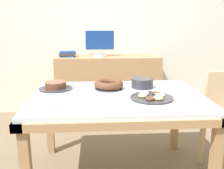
# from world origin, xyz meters

# --- Properties ---
(wall_back) EXTENTS (8.00, 0.10, 2.60)m
(wall_back) POSITION_xyz_m (0.00, 1.86, 1.30)
(wall_back) COLOR silver
(wall_back) RESTS_ON ground
(dining_table) EXTENTS (1.49, 1.06, 0.78)m
(dining_table) POSITION_xyz_m (0.00, 0.00, 0.68)
(dining_table) COLOR silver
(dining_table) RESTS_ON ground
(sideboard) EXTENTS (1.51, 0.44, 0.91)m
(sideboard) POSITION_xyz_m (0.00, 1.56, 0.45)
(sideboard) COLOR tan
(sideboard) RESTS_ON ground
(computer_monitor) EXTENTS (0.42, 0.20, 0.38)m
(computer_monitor) POSITION_xyz_m (-0.12, 1.55, 1.10)
(computer_monitor) COLOR silver
(computer_monitor) RESTS_ON sideboard
(book_stack) EXTENTS (0.24, 0.18, 0.08)m
(book_stack) POSITION_xyz_m (-0.58, 1.56, 0.95)
(book_stack) COLOR #23478C
(book_stack) RESTS_ON sideboard
(cake_chocolate_round) EXTENTS (0.31, 0.31, 0.07)m
(cake_chocolate_round) POSITION_xyz_m (-0.56, 0.23, 0.81)
(cake_chocolate_round) COLOR #333338
(cake_chocolate_round) RESTS_ON dining_table
(cake_golden_bundt) EXTENTS (0.27, 0.27, 0.08)m
(cake_golden_bundt) POSITION_xyz_m (-0.07, 0.20, 0.82)
(cake_golden_bundt) COLOR #333338
(cake_golden_bundt) RESTS_ON dining_table
(pastry_platter) EXTENTS (0.35, 0.35, 0.04)m
(pastry_platter) POSITION_xyz_m (0.27, -0.13, 0.79)
(pastry_platter) COLOR #333338
(pastry_platter) RESTS_ON dining_table
(plate_stack) EXTENTS (0.21, 0.21, 0.09)m
(plate_stack) POSITION_xyz_m (0.26, 0.23, 0.82)
(plate_stack) COLOR #333338
(plate_stack) RESTS_ON dining_table
(tealight_near_front) EXTENTS (0.04, 0.04, 0.04)m
(tealight_near_front) POSITION_xyz_m (-0.64, 0.01, 0.79)
(tealight_near_front) COLOR silver
(tealight_near_front) RESTS_ON dining_table
(tealight_near_cakes) EXTENTS (0.04, 0.04, 0.04)m
(tealight_near_cakes) POSITION_xyz_m (0.66, 0.15, 0.79)
(tealight_near_cakes) COLOR silver
(tealight_near_cakes) RESTS_ON dining_table
(tealight_centre) EXTENTS (0.04, 0.04, 0.04)m
(tealight_centre) POSITION_xyz_m (-0.48, -0.40, 0.79)
(tealight_centre) COLOR silver
(tealight_centre) RESTS_ON dining_table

